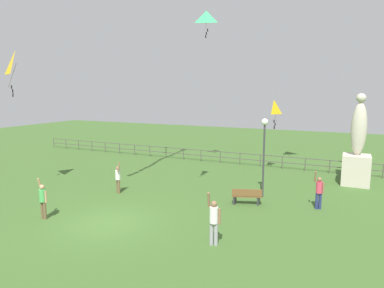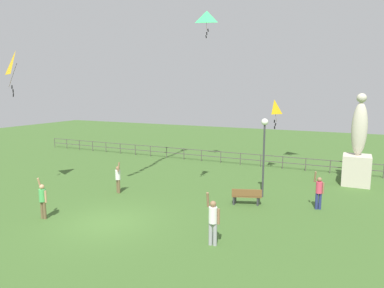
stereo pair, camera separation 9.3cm
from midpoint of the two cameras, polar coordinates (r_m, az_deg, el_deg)
The scene contains 12 objects.
ground_plane at distance 15.97m, azimuth -13.64°, elevation -12.56°, with size 80.00×80.00×0.00m, color #3D6028.
statue_monument at distance 23.32m, azimuth 25.82°, elevation -1.76°, with size 1.59×1.59×5.60m.
lamppost at distance 18.74m, azimuth 12.01°, elevation 0.61°, with size 0.36×0.36×4.30m.
park_bench at distance 17.87m, azimuth 9.18°, elevation -8.51°, with size 1.55×0.87×0.85m.
person_0 at distance 18.01m, azimuth 20.42°, elevation -7.23°, with size 0.51×0.30×1.89m.
person_1 at distance 13.14m, azimuth 3.70°, elevation -12.33°, with size 0.54×0.32×2.03m.
person_2 at distance 17.06m, azimuth -23.36°, elevation -8.30°, with size 0.49×0.32×1.88m.
person_3 at distance 19.95m, azimuth -12.04°, elevation -5.41°, with size 0.45×0.37×1.82m.
kite_0 at distance 24.44m, azimuth 13.56°, elevation 5.81°, with size 0.67×0.79×2.00m.
kite_1 at distance 21.69m, azimuth -26.94°, elevation 11.73°, with size 1.19×0.94×2.50m.
kite_2 at distance 25.64m, azimuth 2.58°, elevation 20.06°, with size 1.21×0.75×1.84m.
waterfront_railing at distance 27.84m, azimuth 3.86°, elevation -1.79°, with size 36.05×0.06×0.95m.
Camera 2 is at (9.51, -11.48, 5.77)m, focal length 32.19 mm.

